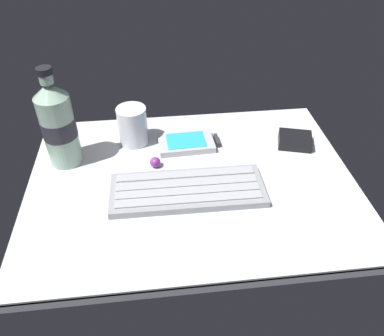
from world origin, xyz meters
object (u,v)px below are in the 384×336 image
(water_bottle, at_px, (58,124))
(trackball_mouse, at_px, (155,162))
(charger_block, at_px, (295,140))
(juice_cup, at_px, (133,127))
(handheld_device, at_px, (189,143))
(keyboard, at_px, (188,190))

(water_bottle, distance_m, trackball_mouse, 0.20)
(water_bottle, distance_m, charger_block, 0.50)
(juice_cup, xyz_separation_m, water_bottle, (-0.14, -0.05, 0.05))
(charger_block, bearing_deg, handheld_device, 174.10)
(keyboard, bearing_deg, juice_cup, 119.23)
(keyboard, relative_size, handheld_device, 2.23)
(charger_block, xyz_separation_m, trackball_mouse, (-0.31, -0.04, -0.00))
(handheld_device, bearing_deg, keyboard, -97.24)
(keyboard, distance_m, charger_block, 0.28)
(handheld_device, distance_m, juice_cup, 0.13)
(charger_block, relative_size, trackball_mouse, 3.18)
(water_bottle, height_order, charger_block, water_bottle)
(handheld_device, xyz_separation_m, trackball_mouse, (-0.08, -0.07, 0.00))
(keyboard, bearing_deg, charger_block, 27.03)
(trackball_mouse, bearing_deg, handheld_device, 40.35)
(water_bottle, height_order, trackball_mouse, water_bottle)
(keyboard, distance_m, water_bottle, 0.28)
(keyboard, distance_m, juice_cup, 0.21)
(handheld_device, relative_size, water_bottle, 0.63)
(handheld_device, bearing_deg, trackball_mouse, -139.65)
(handheld_device, bearing_deg, water_bottle, -174.64)
(juice_cup, height_order, trackball_mouse, juice_cup)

